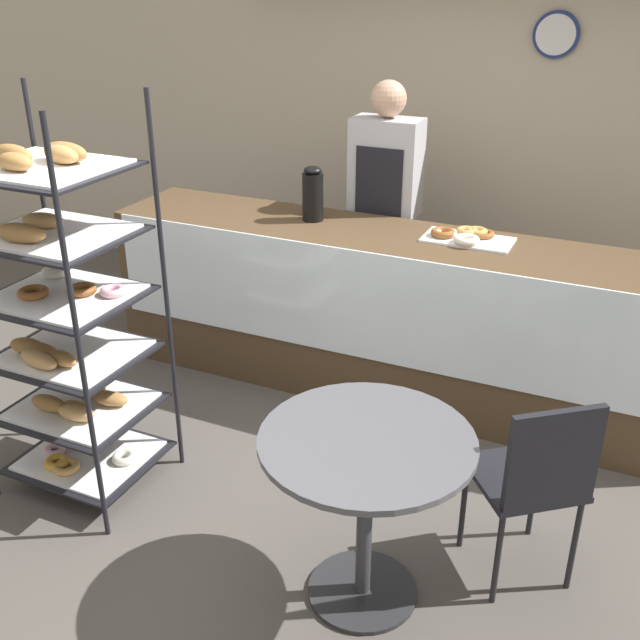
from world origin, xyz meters
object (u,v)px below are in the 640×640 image
at_px(person_worker, 384,211).
at_px(cafe_chair, 537,474).
at_px(cafe_table, 366,478).
at_px(pastry_rack, 65,320).
at_px(donut_tray_counter, 465,236).
at_px(coffee_carafe, 313,194).

xyz_separation_m(person_worker, cafe_chair, (1.24, -1.67, -0.39)).
distance_m(person_worker, cafe_table, 2.14).
relative_size(pastry_rack, donut_tray_counter, 3.92).
height_order(pastry_rack, person_worker, pastry_rack).
distance_m(pastry_rack, coffee_carafe, 1.58).
distance_m(person_worker, donut_tray_counter, 0.69).
distance_m(person_worker, coffee_carafe, 0.52).
distance_m(coffee_carafe, donut_tray_counter, 0.88).
bearing_deg(cafe_table, pastry_rack, 175.07).
distance_m(person_worker, cafe_chair, 2.12).
relative_size(pastry_rack, cafe_chair, 2.11).
distance_m(cafe_table, coffee_carafe, 1.95).
xyz_separation_m(pastry_rack, person_worker, (0.79, 1.87, 0.07)).
distance_m(cafe_chair, donut_tray_counter, 1.52).
bearing_deg(cafe_chair, cafe_table, -7.49).
xyz_separation_m(person_worker, cafe_table, (0.68, -2.00, -0.36)).
height_order(person_worker, coffee_carafe, person_worker).
bearing_deg(person_worker, pastry_rack, -112.94).
height_order(cafe_chair, coffee_carafe, coffee_carafe).
bearing_deg(coffee_carafe, pastry_rack, -108.95).
bearing_deg(cafe_table, cafe_chair, 30.51).
bearing_deg(pastry_rack, cafe_chair, 5.71).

